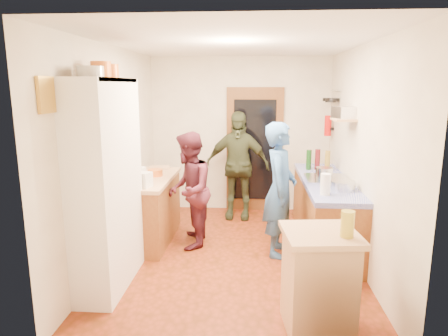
# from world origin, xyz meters

# --- Properties ---
(floor) EXTENTS (3.00, 4.00, 0.02)m
(floor) POSITION_xyz_m (0.00, 0.00, -0.01)
(floor) COLOR maroon
(floor) RESTS_ON ground
(ceiling) EXTENTS (3.00, 4.00, 0.02)m
(ceiling) POSITION_xyz_m (0.00, 0.00, 2.61)
(ceiling) COLOR silver
(ceiling) RESTS_ON ground
(wall_back) EXTENTS (3.00, 0.02, 2.60)m
(wall_back) POSITION_xyz_m (0.00, 2.01, 1.30)
(wall_back) COLOR silver
(wall_back) RESTS_ON ground
(wall_front) EXTENTS (3.00, 0.02, 2.60)m
(wall_front) POSITION_xyz_m (0.00, -2.01, 1.30)
(wall_front) COLOR silver
(wall_front) RESTS_ON ground
(wall_left) EXTENTS (0.02, 4.00, 2.60)m
(wall_left) POSITION_xyz_m (-1.51, 0.00, 1.30)
(wall_left) COLOR silver
(wall_left) RESTS_ON ground
(wall_right) EXTENTS (0.02, 4.00, 2.60)m
(wall_right) POSITION_xyz_m (1.51, 0.00, 1.30)
(wall_right) COLOR silver
(wall_right) RESTS_ON ground
(door_frame) EXTENTS (0.95, 0.06, 2.10)m
(door_frame) POSITION_xyz_m (0.25, 1.97, 1.05)
(door_frame) COLOR brown
(door_frame) RESTS_ON ground
(door_glass) EXTENTS (0.70, 0.02, 1.70)m
(door_glass) POSITION_xyz_m (0.25, 1.94, 1.05)
(door_glass) COLOR black
(door_glass) RESTS_ON door_frame
(hutch_body) EXTENTS (0.40, 1.20, 2.20)m
(hutch_body) POSITION_xyz_m (-1.30, -0.80, 1.10)
(hutch_body) COLOR white
(hutch_body) RESTS_ON ground
(hutch_top_shelf) EXTENTS (0.40, 1.14, 0.04)m
(hutch_top_shelf) POSITION_xyz_m (-1.30, -0.80, 2.18)
(hutch_top_shelf) COLOR white
(hutch_top_shelf) RESTS_ON hutch_body
(plate_stack) EXTENTS (0.24, 0.24, 0.10)m
(plate_stack) POSITION_xyz_m (-1.30, -1.04, 2.25)
(plate_stack) COLOR white
(plate_stack) RESTS_ON hutch_top_shelf
(orange_pot_a) EXTENTS (0.20, 0.20, 0.16)m
(orange_pot_a) POSITION_xyz_m (-1.30, -0.77, 2.28)
(orange_pot_a) COLOR orange
(orange_pot_a) RESTS_ON hutch_top_shelf
(orange_pot_b) EXTENTS (0.17, 0.17, 0.15)m
(orange_pot_b) POSITION_xyz_m (-1.30, -0.50, 2.27)
(orange_pot_b) COLOR orange
(orange_pot_b) RESTS_ON hutch_top_shelf
(left_counter_base) EXTENTS (0.60, 1.40, 0.85)m
(left_counter_base) POSITION_xyz_m (-1.20, 0.45, 0.42)
(left_counter_base) COLOR brown
(left_counter_base) RESTS_ON ground
(left_counter_top) EXTENTS (0.64, 1.44, 0.05)m
(left_counter_top) POSITION_xyz_m (-1.20, 0.45, 0.88)
(left_counter_top) COLOR tan
(left_counter_top) RESTS_ON left_counter_base
(toaster) EXTENTS (0.29, 0.23, 0.19)m
(toaster) POSITION_xyz_m (-1.15, -0.07, 0.99)
(toaster) COLOR white
(toaster) RESTS_ON left_counter_top
(kettle) EXTENTS (0.19, 0.19, 0.17)m
(kettle) POSITION_xyz_m (-1.25, 0.27, 0.99)
(kettle) COLOR white
(kettle) RESTS_ON left_counter_top
(orange_bowl) EXTENTS (0.20, 0.20, 0.09)m
(orange_bowl) POSITION_xyz_m (-1.12, 0.55, 0.95)
(orange_bowl) COLOR orange
(orange_bowl) RESTS_ON left_counter_top
(chopping_board) EXTENTS (0.35, 0.29, 0.02)m
(chopping_board) POSITION_xyz_m (-1.18, 1.06, 0.91)
(chopping_board) COLOR tan
(chopping_board) RESTS_ON left_counter_top
(right_counter_base) EXTENTS (0.60, 2.20, 0.84)m
(right_counter_base) POSITION_xyz_m (1.20, 0.50, 0.42)
(right_counter_base) COLOR brown
(right_counter_base) RESTS_ON ground
(right_counter_top) EXTENTS (0.62, 2.22, 0.06)m
(right_counter_top) POSITION_xyz_m (1.20, 0.50, 0.87)
(right_counter_top) COLOR #0510A6
(right_counter_top) RESTS_ON right_counter_base
(hob) EXTENTS (0.55, 0.58, 0.04)m
(hob) POSITION_xyz_m (1.20, 0.42, 0.92)
(hob) COLOR silver
(hob) RESTS_ON right_counter_top
(pot_on_hob) EXTENTS (0.22, 0.22, 0.14)m
(pot_on_hob) POSITION_xyz_m (1.15, 0.40, 1.01)
(pot_on_hob) COLOR silver
(pot_on_hob) RESTS_ON hob
(bottle_a) EXTENTS (0.10, 0.10, 0.30)m
(bottle_a) POSITION_xyz_m (1.05, 1.13, 1.05)
(bottle_a) COLOR #143F14
(bottle_a) RESTS_ON right_counter_top
(bottle_b) EXTENTS (0.08, 0.08, 0.30)m
(bottle_b) POSITION_xyz_m (1.18, 1.15, 1.05)
(bottle_b) COLOR #591419
(bottle_b) RESTS_ON right_counter_top
(bottle_c) EXTENTS (0.09, 0.09, 0.30)m
(bottle_c) POSITION_xyz_m (1.31, 1.06, 1.05)
(bottle_c) COLOR olive
(bottle_c) RESTS_ON right_counter_top
(paper_towel) EXTENTS (0.14, 0.14, 0.25)m
(paper_towel) POSITION_xyz_m (1.05, -0.28, 1.02)
(paper_towel) COLOR white
(paper_towel) RESTS_ON right_counter_top
(mixing_bowl) EXTENTS (0.36, 0.36, 0.11)m
(mixing_bowl) POSITION_xyz_m (1.30, -0.04, 0.96)
(mixing_bowl) COLOR silver
(mixing_bowl) RESTS_ON right_counter_top
(island_base) EXTENTS (0.61, 0.61, 0.86)m
(island_base) POSITION_xyz_m (0.80, -1.50, 0.43)
(island_base) COLOR tan
(island_base) RESTS_ON ground
(island_top) EXTENTS (0.68, 0.68, 0.05)m
(island_top) POSITION_xyz_m (0.80, -1.50, 0.89)
(island_top) COLOR tan
(island_top) RESTS_ON island_base
(cutting_board) EXTENTS (0.38, 0.32, 0.02)m
(cutting_board) POSITION_xyz_m (0.75, -1.46, 0.90)
(cutting_board) COLOR white
(cutting_board) RESTS_ON island_top
(oil_jar) EXTENTS (0.12, 0.12, 0.22)m
(oil_jar) POSITION_xyz_m (0.99, -1.60, 1.02)
(oil_jar) COLOR #AD9E2D
(oil_jar) RESTS_ON island_top
(pan_rail) EXTENTS (0.02, 0.65, 0.02)m
(pan_rail) POSITION_xyz_m (1.46, 1.52, 2.05)
(pan_rail) COLOR silver
(pan_rail) RESTS_ON wall_right
(pan_hang_a) EXTENTS (0.18, 0.18, 0.05)m
(pan_hang_a) POSITION_xyz_m (1.40, 1.35, 1.92)
(pan_hang_a) COLOR black
(pan_hang_a) RESTS_ON pan_rail
(pan_hang_b) EXTENTS (0.16, 0.16, 0.05)m
(pan_hang_b) POSITION_xyz_m (1.40, 1.55, 1.90)
(pan_hang_b) COLOR black
(pan_hang_b) RESTS_ON pan_rail
(pan_hang_c) EXTENTS (0.17, 0.17, 0.05)m
(pan_hang_c) POSITION_xyz_m (1.40, 1.75, 1.91)
(pan_hang_c) COLOR black
(pan_hang_c) RESTS_ON pan_rail
(wall_shelf) EXTENTS (0.26, 0.42, 0.03)m
(wall_shelf) POSITION_xyz_m (1.37, 0.45, 1.70)
(wall_shelf) COLOR tan
(wall_shelf) RESTS_ON wall_right
(radio) EXTENTS (0.28, 0.34, 0.15)m
(radio) POSITION_xyz_m (1.37, 0.45, 1.79)
(radio) COLOR silver
(radio) RESTS_ON wall_shelf
(ext_bracket) EXTENTS (0.06, 0.10, 0.04)m
(ext_bracket) POSITION_xyz_m (1.47, 1.70, 1.45)
(ext_bracket) COLOR black
(ext_bracket) RESTS_ON wall_right
(fire_extinguisher) EXTENTS (0.11, 0.11, 0.32)m
(fire_extinguisher) POSITION_xyz_m (1.41, 1.70, 1.50)
(fire_extinguisher) COLOR red
(fire_extinguisher) RESTS_ON wall_right
(picture_frame) EXTENTS (0.03, 0.25, 0.30)m
(picture_frame) POSITION_xyz_m (-1.48, -1.55, 2.05)
(picture_frame) COLOR gold
(picture_frame) RESTS_ON wall_left
(person_hob) EXTENTS (0.51, 0.68, 1.69)m
(person_hob) POSITION_xyz_m (0.59, 0.09, 0.85)
(person_hob) COLOR #325D9D
(person_hob) RESTS_ON ground
(person_left) EXTENTS (0.62, 0.78, 1.54)m
(person_left) POSITION_xyz_m (-0.59, 0.33, 0.77)
(person_left) COLOR #481A26
(person_left) RESTS_ON ground
(person_back) EXTENTS (1.05, 0.50, 1.74)m
(person_back) POSITION_xyz_m (-0.01, 1.52, 0.87)
(person_back) COLOR #313822
(person_back) RESTS_ON ground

